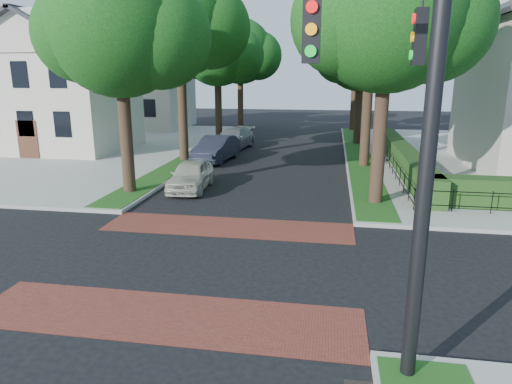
% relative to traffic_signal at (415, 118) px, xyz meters
% --- Properties ---
extents(ground, '(120.00, 120.00, 0.00)m').
position_rel_traffic_signal_xyz_m(ground, '(-4.89, 4.41, -4.71)').
color(ground, black).
rests_on(ground, ground).
extents(sidewalk_nw, '(30.00, 30.00, 0.15)m').
position_rel_traffic_signal_xyz_m(sidewalk_nw, '(-24.39, 23.41, -4.63)').
color(sidewalk_nw, gray).
rests_on(sidewalk_nw, ground).
extents(crosswalk_far, '(9.00, 2.20, 0.01)m').
position_rel_traffic_signal_xyz_m(crosswalk_far, '(-4.89, 7.61, -4.70)').
color(crosswalk_far, maroon).
rests_on(crosswalk_far, ground).
extents(crosswalk_near, '(9.00, 2.20, 0.01)m').
position_rel_traffic_signal_xyz_m(crosswalk_near, '(-4.89, 1.21, -4.70)').
color(crosswalk_near, maroon).
rests_on(crosswalk_near, ground).
extents(grass_strip_ne, '(1.60, 29.80, 0.02)m').
position_rel_traffic_signal_xyz_m(grass_strip_ne, '(0.51, 23.51, -4.55)').
color(grass_strip_ne, '#214B15').
rests_on(grass_strip_ne, sidewalk_ne).
extents(grass_strip_nw, '(1.60, 29.80, 0.02)m').
position_rel_traffic_signal_xyz_m(grass_strip_nw, '(-10.29, 23.51, -4.55)').
color(grass_strip_nw, '#214B15').
rests_on(grass_strip_nw, sidewalk_nw).
extents(tree_right_near, '(7.75, 6.67, 10.66)m').
position_rel_traffic_signal_xyz_m(tree_right_near, '(0.72, 11.65, 2.92)').
color(tree_right_near, black).
rests_on(tree_right_near, sidewalk_ne).
extents(tree_right_mid, '(8.25, 7.09, 11.22)m').
position_rel_traffic_signal_xyz_m(tree_right_mid, '(0.72, 19.66, 3.28)').
color(tree_right_mid, black).
rests_on(tree_right_mid, sidewalk_ne).
extents(tree_right_far, '(7.25, 6.23, 9.74)m').
position_rel_traffic_signal_xyz_m(tree_right_far, '(0.71, 28.64, 2.20)').
color(tree_right_far, black).
rests_on(tree_right_far, sidewalk_ne).
extents(tree_right_back, '(7.50, 6.45, 10.20)m').
position_rel_traffic_signal_xyz_m(tree_right_back, '(0.72, 37.64, 2.56)').
color(tree_right_back, black).
rests_on(tree_right_back, sidewalk_ne).
extents(tree_left_near, '(7.50, 6.45, 10.20)m').
position_rel_traffic_signal_xyz_m(tree_left_near, '(-10.28, 11.64, 2.56)').
color(tree_left_near, black).
rests_on(tree_left_near, sidewalk_nw).
extents(tree_left_mid, '(8.00, 6.88, 11.48)m').
position_rel_traffic_signal_xyz_m(tree_left_mid, '(-10.28, 19.66, 3.64)').
color(tree_left_mid, black).
rests_on(tree_left_mid, sidewalk_nw).
extents(tree_left_far, '(7.00, 6.02, 9.86)m').
position_rel_traffic_signal_xyz_m(tree_left_far, '(-10.29, 28.63, 2.41)').
color(tree_left_far, black).
rests_on(tree_left_far, sidewalk_nw).
extents(tree_left_back, '(7.75, 6.66, 10.44)m').
position_rel_traffic_signal_xyz_m(tree_left_back, '(-10.28, 37.65, 2.70)').
color(tree_left_back, black).
rests_on(tree_left_back, sidewalk_nw).
extents(hedge_main_road, '(1.00, 18.00, 1.20)m').
position_rel_traffic_signal_xyz_m(hedge_main_road, '(2.81, 19.41, -3.96)').
color(hedge_main_road, '#1E3C14').
rests_on(hedge_main_road, sidewalk_ne).
extents(fence_main_road, '(0.06, 18.00, 0.90)m').
position_rel_traffic_signal_xyz_m(fence_main_road, '(2.01, 19.41, -4.11)').
color(fence_main_road, black).
rests_on(fence_main_road, sidewalk_ne).
extents(house_left_near, '(10.00, 9.00, 10.14)m').
position_rel_traffic_signal_xyz_m(house_left_near, '(-20.38, 22.41, 0.33)').
color(house_left_near, beige).
rests_on(house_left_near, sidewalk_nw).
extents(house_left_far, '(10.00, 9.00, 10.14)m').
position_rel_traffic_signal_xyz_m(house_left_far, '(-20.38, 36.41, 0.33)').
color(house_left_far, '#BBB8A8').
rests_on(house_left_far, sidewalk_nw).
extents(traffic_signal, '(2.17, 2.00, 8.00)m').
position_rel_traffic_signal_xyz_m(traffic_signal, '(0.00, 0.00, 0.00)').
color(traffic_signal, black).
rests_on(traffic_signal, sidewalk_se).
extents(parked_car_front, '(1.92, 4.23, 1.41)m').
position_rel_traffic_signal_xyz_m(parked_car_front, '(-7.88, 12.76, -4.00)').
color(parked_car_front, beige).
rests_on(parked_car_front, ground).
extents(parked_car_middle, '(2.26, 5.06, 1.61)m').
position_rel_traffic_signal_xyz_m(parked_car_middle, '(-8.49, 20.07, -3.90)').
color(parked_car_middle, '#202230').
rests_on(parked_car_middle, ground).
extents(parked_car_rear, '(2.91, 5.44, 1.50)m').
position_rel_traffic_signal_xyz_m(parked_car_rear, '(-8.49, 24.96, -3.96)').
color(parked_car_rear, gray).
rests_on(parked_car_rear, ground).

